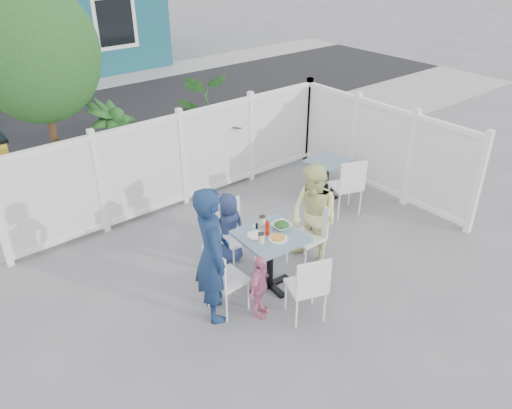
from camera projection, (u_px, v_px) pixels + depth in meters
ground at (272, 269)px, 6.96m from camera, size 80.00×80.00×0.00m
near_sidewalk at (142, 176)px, 9.53m from camera, size 24.00×2.60×0.01m
street at (69, 124)px, 12.04m from camera, size 24.00×5.00×0.01m
far_sidewalk at (28, 95)px, 14.13m from camera, size 24.00×1.60×0.01m
fence_back at (183, 161)px, 8.26m from camera, size 5.86×0.08×1.60m
fence_right at (381, 150)px, 8.64m from camera, size 0.08×3.66×1.60m
tree at (37, 55)px, 7.05m from camera, size 1.80×1.62×3.59m
potted_shrub_a at (116, 154)px, 8.22m from camera, size 1.41×1.41×1.79m
potted_shrub_b at (219, 131)px, 9.28m from camera, size 2.03×1.99×1.71m
main_table at (270, 247)px, 6.32m from camera, size 0.81×0.81×0.81m
spare_table at (327, 168)px, 8.64m from camera, size 0.71×0.71×0.67m
chair_left at (222, 276)px, 5.94m from camera, size 0.42×0.44×0.93m
chair_right at (311, 230)px, 6.83m from camera, size 0.42×0.43×0.94m
chair_back at (232, 229)px, 6.82m from camera, size 0.44×0.43×0.95m
chair_near at (309, 284)px, 5.80m from camera, size 0.54×0.53×0.93m
chair_spare at (349, 183)px, 8.00m from camera, size 0.57×0.56×0.99m
man at (212, 255)px, 5.76m from camera, size 0.62×0.74×1.73m
woman at (314, 217)px, 6.73m from camera, size 0.57×0.73×1.49m
boy at (228, 228)px, 6.90m from camera, size 0.53×0.36×1.05m
toddler at (259, 287)px, 5.94m from camera, size 0.53×0.41×0.84m
plate_main at (278, 239)px, 6.15m from camera, size 0.24×0.24×0.01m
plate_side at (256, 235)px, 6.21m from camera, size 0.22×0.22×0.02m
salad_bowl at (282, 226)px, 6.36m from camera, size 0.25×0.25×0.06m
coffee_cup_a at (261, 238)px, 6.06m from camera, size 0.08×0.08×0.12m
coffee_cup_b at (262, 221)px, 6.41m from camera, size 0.08×0.08×0.12m
ketchup_bottle at (267, 228)px, 6.20m from camera, size 0.05×0.05×0.17m
salt_shaker at (254, 227)px, 6.32m from camera, size 0.03×0.03×0.07m
pepper_shaker at (257, 226)px, 6.36m from camera, size 0.03×0.03×0.07m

